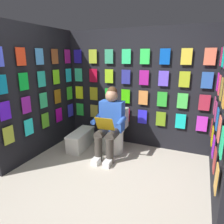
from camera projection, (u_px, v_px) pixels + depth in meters
name	position (u px, v px, depth m)	size (l,w,h in m)	color
ground_plane	(84.00, 203.00, 2.41)	(30.00, 30.00, 0.00)	#B2A899
display_wall_back	(136.00, 89.00, 3.83)	(2.85, 0.14, 2.17)	black
display_wall_right	(39.00, 92.00, 3.51)	(0.14, 1.89, 2.17)	black
toilet	(114.00, 133.00, 3.72)	(0.41, 0.56, 0.77)	white
person_reading	(110.00, 122.00, 3.44)	(0.54, 0.70, 1.19)	blue
comic_longbox_near	(81.00, 139.00, 3.85)	(0.34, 0.74, 0.32)	white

